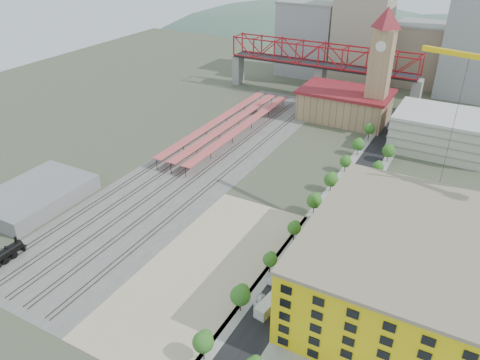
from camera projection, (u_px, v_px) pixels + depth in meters
The scene contains 30 objects.
ground at pixel (274, 212), 138.81m from camera, with size 400.00×400.00×0.00m, color #474C38.
ballast_strip at pixel (203, 162), 167.31m from camera, with size 36.00×165.00×0.06m, color #605E59.
dirt_lot at pixel (206, 268), 116.32m from camera, with size 28.00×67.00×0.06m, color tan.
street_asphalt at pixel (342, 202), 143.59m from camera, with size 12.00×170.00×0.06m, color black.
sidewalk_west at pixel (325, 198), 145.90m from camera, with size 3.00×170.00×0.04m, color gray.
sidewalk_east at pixel (359, 207), 141.29m from camera, with size 3.00×170.00×0.04m, color gray.
construction_pad at pixel (418, 307), 104.60m from camera, with size 50.00×90.00×0.06m, color gray.
rail_tracks at pixel (199, 161), 168.00m from camera, with size 26.56×160.00×0.18m.
platform_canopies at pixel (229, 124), 188.56m from camera, with size 16.00×80.00×4.12m.
station_hall at pixel (345, 105), 200.55m from camera, with size 38.00×24.00×13.10m.
clock_tower at pixel (382, 58), 182.85m from camera, with size 12.00×12.00×52.00m.
parking_garage at pixel (442, 132), 174.00m from camera, with size 34.00×26.00×14.00m, color silver.
truss_bridge at pixel (321, 58), 220.64m from camera, with size 94.00×9.60×25.60m.
construction_building at pixel (412, 270), 101.30m from camera, with size 44.60×50.60×18.80m.
warehouse at pixel (36, 196), 142.26m from camera, with size 22.00×32.00×5.00m, color gray.
street_trees at pixel (331, 218), 135.94m from camera, with size 15.40×124.40×8.00m.
skyline at pixel (409, 42), 233.72m from camera, with size 133.00×46.00×60.00m.
distant_hills at pixel (468, 152), 357.87m from camera, with size 647.00×264.00×227.00m.
site_trailer_a at pixel (271, 302), 104.11m from camera, with size 2.67×10.14×2.77m, color silver.
site_trailer_b at pixel (285, 283), 109.98m from camera, with size 2.30×8.75×2.39m, color silver.
site_trailer_c at pixel (302, 258), 118.15m from camera, with size 2.29×8.70×2.38m, color silver.
site_trailer_d at pixel (317, 235), 126.57m from camera, with size 2.40×9.11×2.49m, color silver.
car_0 at pixel (259, 300), 105.57m from camera, with size 1.71×4.25×1.45m, color white.
car_1 at pixel (274, 279), 111.77m from camera, with size 1.55×4.43×1.46m, color #99999E.
car_2 at pixel (290, 256), 119.33m from camera, with size 2.36×5.12×1.42m, color black.
car_3 at pixel (344, 182), 153.25m from camera, with size 1.92×4.73×1.37m, color navy.
car_4 at pixel (289, 301), 105.30m from camera, with size 1.67×4.14×1.41m, color white.
car_5 at pixel (304, 277), 112.41m from camera, with size 1.45×4.17×1.37m, color gray.
car_6 at pixel (343, 216), 135.66m from camera, with size 2.33×5.06×1.41m, color black.
car_7 at pixel (367, 178), 155.46m from camera, with size 2.07×5.10×1.48m, color navy.
Camera 1 is at (47.13, -107.20, 75.81)m, focal length 35.00 mm.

